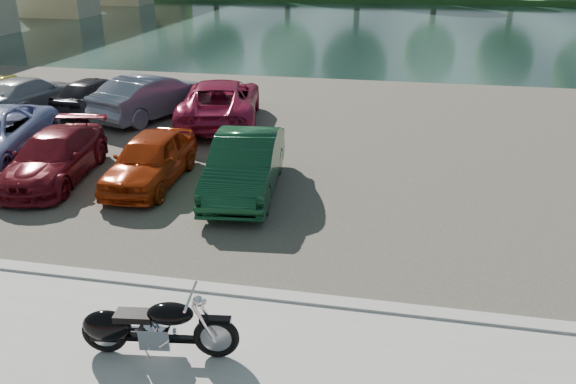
% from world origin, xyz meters
% --- Properties ---
extents(ground, '(200.00, 200.00, 0.00)m').
position_xyz_m(ground, '(0.00, 0.00, 0.00)').
color(ground, '#595447').
rests_on(ground, ground).
extents(kerb, '(60.00, 0.30, 0.14)m').
position_xyz_m(kerb, '(0.00, 2.00, 0.07)').
color(kerb, '#A4A19A').
rests_on(kerb, ground).
extents(parking_lot, '(60.00, 18.00, 0.04)m').
position_xyz_m(parking_lot, '(0.00, 11.00, 0.02)').
color(parking_lot, '#444037').
rests_on(parking_lot, ground).
extents(river, '(120.00, 40.00, 0.00)m').
position_xyz_m(river, '(0.00, 40.00, 0.00)').
color(river, '#172A28').
rests_on(river, ground).
extents(motorcycle, '(2.33, 0.75, 1.05)m').
position_xyz_m(motorcycle, '(-0.92, 0.19, 0.56)').
color(motorcycle, black).
rests_on(motorcycle, promenade).
extents(car_3, '(2.29, 4.39, 1.22)m').
position_xyz_m(car_3, '(-6.17, 6.31, 0.65)').
color(car_3, maroon).
rests_on(car_3, parking_lot).
extents(car_4, '(1.64, 3.83, 1.29)m').
position_xyz_m(car_4, '(-3.62, 6.54, 0.68)').
color(car_4, '#A52E0B').
rests_on(car_4, parking_lot).
extents(car_5, '(1.93, 4.46, 1.43)m').
position_xyz_m(car_5, '(-1.09, 6.44, 0.75)').
color(car_5, '#103C22').
rests_on(car_5, parking_lot).
extents(car_7, '(2.24, 4.65, 1.30)m').
position_xyz_m(car_7, '(-10.83, 12.08, 0.69)').
color(car_7, gray).
rests_on(car_7, parking_lot).
extents(car_8, '(1.92, 3.99, 1.31)m').
position_xyz_m(car_8, '(-8.48, 12.69, 0.70)').
color(car_8, black).
rests_on(car_8, parking_lot).
extents(car_9, '(3.16, 4.93, 1.53)m').
position_xyz_m(car_9, '(-6.09, 12.37, 0.81)').
color(car_9, slate).
rests_on(car_9, parking_lot).
extents(car_10, '(3.61, 5.88, 1.52)m').
position_xyz_m(car_10, '(-3.49, 12.11, 0.80)').
color(car_10, '#9B193E').
rests_on(car_10, parking_lot).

